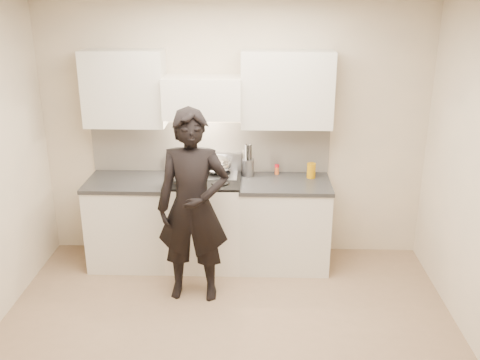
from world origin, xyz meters
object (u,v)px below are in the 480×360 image
wok (216,164)px  utensil_crock (248,166)px  person (193,207)px  counter_right (284,223)px  stove (204,221)px

wok → utensil_crock: utensil_crock is taller
utensil_crock → person: size_ratio=0.19×
counter_right → utensil_crock: size_ratio=2.75×
counter_right → person: bearing=-142.8°
stove → utensil_crock: bearing=19.8°
stove → counter_right: (0.83, 0.00, -0.01)m
utensil_crock → stove: bearing=-160.2°
counter_right → utensil_crock: bearing=157.0°
counter_right → person: size_ratio=0.51×
utensil_crock → wok: bearing=-177.0°
wok → stove: bearing=-129.6°
stove → person: (-0.03, -0.65, 0.43)m
stove → counter_right: size_ratio=1.04×
counter_right → wok: 0.93m
wok → person: (-0.15, -0.80, -0.15)m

